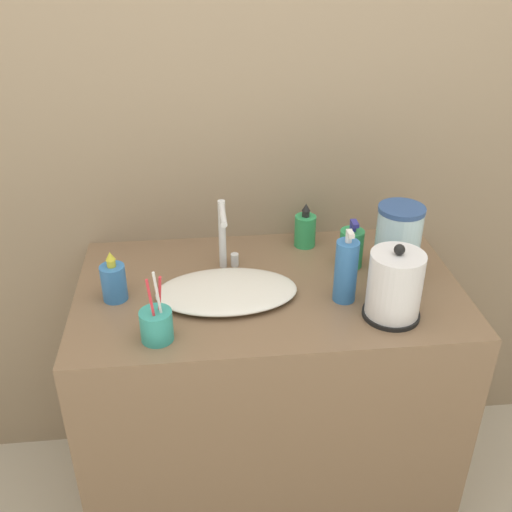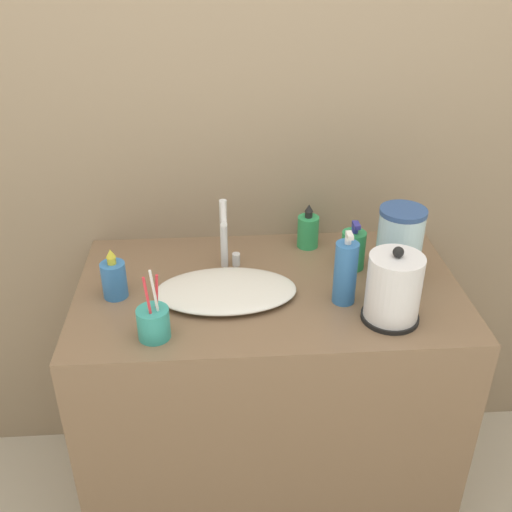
% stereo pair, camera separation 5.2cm
% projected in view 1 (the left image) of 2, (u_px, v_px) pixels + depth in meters
% --- Properties ---
extents(wall_back, '(6.00, 0.04, 2.60)m').
position_uv_depth(wall_back, '(257.00, 101.00, 1.78)').
color(wall_back, gray).
rests_on(wall_back, ground_plane).
extents(vanity_counter, '(1.09, 0.63, 0.86)m').
position_uv_depth(vanity_counter, '(267.00, 398.00, 1.93)').
color(vanity_counter, brown).
rests_on(vanity_counter, ground_plane).
extents(sink_basin, '(0.39, 0.24, 0.04)m').
position_uv_depth(sink_basin, '(227.00, 291.00, 1.65)').
color(sink_basin, silver).
rests_on(sink_basin, vanity_counter).
extents(faucet, '(0.06, 0.15, 0.22)m').
position_uv_depth(faucet, '(224.00, 233.00, 1.73)').
color(faucet, silver).
rests_on(faucet, vanity_counter).
extents(electric_kettle, '(0.15, 0.15, 0.21)m').
position_uv_depth(electric_kettle, '(394.00, 288.00, 1.54)').
color(electric_kettle, black).
rests_on(electric_kettle, vanity_counter).
extents(toothbrush_cup, '(0.08, 0.08, 0.21)m').
position_uv_depth(toothbrush_cup, '(157.00, 325.00, 1.47)').
color(toothbrush_cup, teal).
rests_on(toothbrush_cup, vanity_counter).
extents(lotion_bottle, '(0.07, 0.07, 0.15)m').
position_uv_depth(lotion_bottle, '(351.00, 248.00, 1.78)').
color(lotion_bottle, '#2D9956').
rests_on(lotion_bottle, vanity_counter).
extents(shampoo_bottle, '(0.07, 0.07, 0.15)m').
position_uv_depth(shampoo_bottle, '(114.00, 281.00, 1.63)').
color(shampoo_bottle, '#3370B7').
rests_on(shampoo_bottle, vanity_counter).
extents(mouthwash_bottle, '(0.06, 0.06, 0.21)m').
position_uv_depth(mouthwash_bottle, '(346.00, 271.00, 1.61)').
color(mouthwash_bottle, '#3370B7').
rests_on(mouthwash_bottle, vanity_counter).
extents(hand_cream_bottle, '(0.07, 0.07, 0.15)m').
position_uv_depth(hand_cream_bottle, '(305.00, 230.00, 1.89)').
color(hand_cream_bottle, '#2D9956').
rests_on(hand_cream_bottle, vanity_counter).
extents(water_pitcher, '(0.13, 0.13, 0.23)m').
position_uv_depth(water_pitcher, '(397.00, 244.00, 1.69)').
color(water_pitcher, '#B2DBEA').
rests_on(water_pitcher, vanity_counter).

